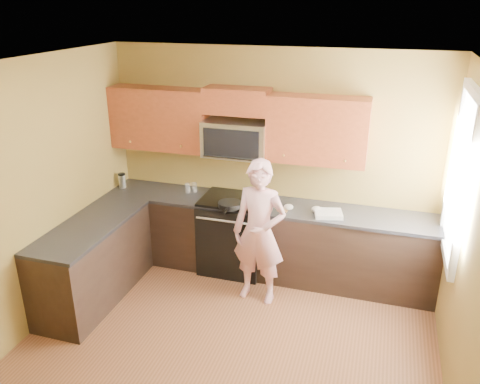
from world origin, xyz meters
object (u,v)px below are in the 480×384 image
at_px(woman, 259,233).
at_px(butter_tub, 258,208).
at_px(travel_mug, 123,187).
at_px(microwave, 236,156).
at_px(stove, 233,234).
at_px(frying_pan, 230,207).

relative_size(woman, butter_tub, 14.19).
height_order(woman, travel_mug, woman).
bearing_deg(woman, travel_mug, 170.08).
relative_size(microwave, butter_tub, 6.57).
relative_size(stove, woman, 0.58).
relative_size(microwave, travel_mug, 3.95).
height_order(frying_pan, travel_mug, travel_mug).
height_order(woman, butter_tub, woman).
distance_m(butter_tub, travel_mug, 1.85).
distance_m(microwave, butter_tub, 0.68).
xyz_separation_m(woman, butter_tub, (-0.13, 0.40, 0.10)).
distance_m(stove, woman, 0.80).
distance_m(microwave, woman, 1.03).
bearing_deg(woman, stove, 136.42).
xyz_separation_m(microwave, travel_mug, (-1.50, -0.12, -0.53)).
bearing_deg(butter_tub, frying_pan, -159.21).
bearing_deg(frying_pan, travel_mug, 165.97).
xyz_separation_m(frying_pan, butter_tub, (0.30, 0.12, -0.03)).
xyz_separation_m(frying_pan, travel_mug, (-1.54, 0.26, -0.03)).
relative_size(stove, travel_mug, 4.94).
bearing_deg(butter_tub, woman, -72.45).
xyz_separation_m(stove, microwave, (0.00, 0.12, 0.97)).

